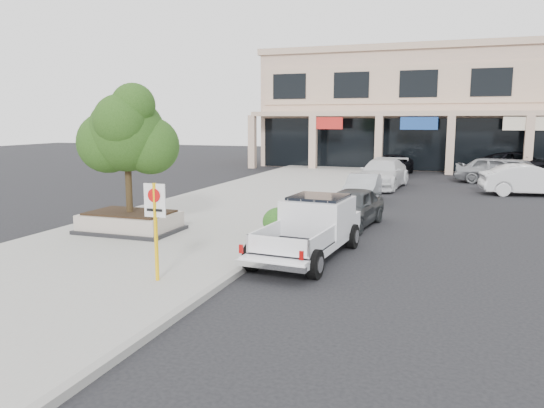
# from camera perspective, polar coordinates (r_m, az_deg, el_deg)

# --- Properties ---
(ground) EXTENTS (120.00, 120.00, 0.00)m
(ground) POSITION_cam_1_polar(r_m,az_deg,el_deg) (13.55, 3.38, -7.60)
(ground) COLOR black
(ground) RESTS_ON ground
(sidewalk) EXTENTS (8.00, 52.00, 0.15)m
(sidewalk) POSITION_cam_1_polar(r_m,az_deg,el_deg) (20.93, -6.61, -1.45)
(sidewalk) COLOR gray
(sidewalk) RESTS_ON ground
(curb) EXTENTS (0.20, 52.00, 0.15)m
(curb) POSITION_cam_1_polar(r_m,az_deg,el_deg) (19.55, 3.86, -2.16)
(curb) COLOR gray
(curb) RESTS_ON ground
(strip_mall) EXTENTS (40.55, 12.43, 9.50)m
(strip_mall) POSITION_cam_1_polar(r_m,az_deg,el_deg) (46.64, 25.17, 9.32)
(strip_mall) COLOR #CFAA91
(strip_mall) RESTS_ON ground
(planter) EXTENTS (3.20, 2.20, 0.68)m
(planter) POSITION_cam_1_polar(r_m,az_deg,el_deg) (18.45, -15.00, -1.88)
(planter) COLOR black
(planter) RESTS_ON sidewalk
(planter_tree) EXTENTS (2.90, 2.55, 4.00)m
(planter_tree) POSITION_cam_1_polar(r_m,az_deg,el_deg) (18.19, -14.76, 7.31)
(planter_tree) COLOR black
(planter_tree) RESTS_ON planter
(no_parking_sign) EXTENTS (0.55, 0.09, 2.30)m
(no_parking_sign) POSITION_cam_1_polar(r_m,az_deg,el_deg) (12.51, -12.44, -1.51)
(no_parking_sign) COLOR yellow
(no_parking_sign) RESTS_ON sidewalk
(hedge) EXTENTS (1.10, 0.99, 0.93)m
(hedge) POSITION_cam_1_polar(r_m,az_deg,el_deg) (17.12, 0.79, -1.91)
(hedge) COLOR #134313
(hedge) RESTS_ON sidewalk
(pickup_truck) EXTENTS (2.38, 5.46, 1.67)m
(pickup_truck) POSITION_cam_1_polar(r_m,az_deg,el_deg) (14.91, 3.79, -2.73)
(pickup_truck) COLOR white
(pickup_truck) RESTS_ON ground
(curb_car_a) EXTENTS (2.16, 4.32, 1.41)m
(curb_car_a) POSITION_cam_1_polar(r_m,az_deg,el_deg) (19.57, 8.48, -0.36)
(curb_car_a) COLOR #323538
(curb_car_a) RESTS_ON ground
(curb_car_b) EXTENTS (1.51, 4.05, 1.32)m
(curb_car_b) POSITION_cam_1_polar(r_m,az_deg,el_deg) (25.43, 9.74, 1.68)
(curb_car_b) COLOR #A3A6AB
(curb_car_b) RESTS_ON ground
(curb_car_c) EXTENTS (2.78, 5.81, 1.63)m
(curb_car_c) POSITION_cam_1_polar(r_m,az_deg,el_deg) (30.89, 11.78, 3.21)
(curb_car_c) COLOR silver
(curb_car_c) RESTS_ON ground
(curb_car_d) EXTENTS (2.59, 5.24, 1.43)m
(curb_car_d) POSITION_cam_1_polar(r_m,az_deg,el_deg) (38.03, 12.82, 4.10)
(curb_car_d) COLOR black
(curb_car_d) RESTS_ON ground
(lot_car_a) EXTENTS (5.20, 3.72, 1.65)m
(lot_car_a) POSITION_cam_1_polar(r_m,az_deg,el_deg) (34.84, 24.92, 3.21)
(lot_car_a) COLOR gray
(lot_car_a) RESTS_ON ground
(lot_car_b) EXTENTS (5.04, 2.44, 1.59)m
(lot_car_b) POSITION_cam_1_polar(r_m,az_deg,el_deg) (30.34, 26.02, 2.33)
(lot_car_b) COLOR silver
(lot_car_b) RESTS_ON ground
(lot_car_d) EXTENTS (6.32, 3.78, 1.64)m
(lot_car_d) POSITION_cam_1_polar(r_m,az_deg,el_deg) (40.70, 25.18, 3.93)
(lot_car_d) COLOR black
(lot_car_d) RESTS_ON ground
(lot_car_e) EXTENTS (5.13, 2.76, 1.66)m
(lot_car_e) POSITION_cam_1_polar(r_m,az_deg,el_deg) (35.06, 23.09, 3.37)
(lot_car_e) COLOR gray
(lot_car_e) RESTS_ON ground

